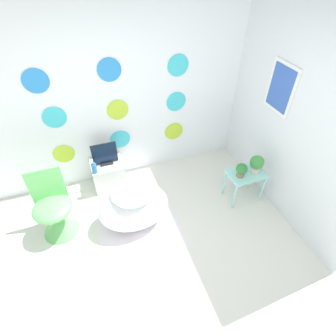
{
  "coord_description": "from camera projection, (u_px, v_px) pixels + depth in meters",
  "views": [
    {
      "loc": [
        -0.42,
        -1.2,
        2.92
      ],
      "look_at": [
        0.35,
        0.98,
        0.84
      ],
      "focal_mm": 28.0,
      "sensor_mm": 36.0,
      "label": 1
    }
  ],
  "objects": [
    {
      "name": "ground_plane",
      "position": [
        168.0,
        287.0,
        2.9
      ],
      "size": [
        12.0,
        12.0,
        0.0
      ],
      "primitive_type": "plane",
      "color": "silver"
    },
    {
      "name": "wall_back_dotted",
      "position": [
        116.0,
        97.0,
        3.47
      ],
      "size": [
        4.67,
        0.05,
        2.6
      ],
      "color": "white",
      "rests_on": "ground_plane"
    },
    {
      "name": "wall_right",
      "position": [
        282.0,
        110.0,
        3.2
      ],
      "size": [
        0.06,
        3.03,
        2.6
      ],
      "color": "silver",
      "rests_on": "ground_plane"
    },
    {
      "name": "rug",
      "position": [
        140.0,
        231.0,
        3.44
      ],
      "size": [
        1.05,
        0.93,
        0.01
      ],
      "color": "silver",
      "rests_on": "ground_plane"
    },
    {
      "name": "bathtub",
      "position": [
        134.0,
        207.0,
        3.37
      ],
      "size": [
        0.91,
        0.62,
        0.59
      ],
      "color": "white",
      "rests_on": "ground_plane"
    },
    {
      "name": "chair",
      "position": [
        56.0,
        216.0,
        3.27
      ],
      "size": [
        0.47,
        0.47,
        0.9
      ],
      "color": "#66C166",
      "rests_on": "ground_plane"
    },
    {
      "name": "tv_cabinet",
      "position": [
        109.0,
        174.0,
        3.95
      ],
      "size": [
        0.47,
        0.38,
        0.42
      ],
      "color": "silver",
      "rests_on": "ground_plane"
    },
    {
      "name": "tv",
      "position": [
        105.0,
        155.0,
        3.71
      ],
      "size": [
        0.35,
        0.12,
        0.35
      ],
      "color": "black",
      "rests_on": "tv_cabinet"
    },
    {
      "name": "vase",
      "position": [
        94.0,
        168.0,
        3.62
      ],
      "size": [
        0.07,
        0.07,
        0.17
      ],
      "color": "#2D72B7",
      "rests_on": "tv_cabinet"
    },
    {
      "name": "side_table",
      "position": [
        246.0,
        178.0,
        3.64
      ],
      "size": [
        0.5,
        0.34,
        0.47
      ],
      "color": "#99E0D8",
      "rests_on": "ground_plane"
    },
    {
      "name": "potted_plant_left",
      "position": [
        242.0,
        170.0,
        3.47
      ],
      "size": [
        0.15,
        0.15,
        0.2
      ],
      "color": "#8C6B4C",
      "rests_on": "side_table"
    },
    {
      "name": "potted_plant_right",
      "position": [
        257.0,
        163.0,
        3.5
      ],
      "size": [
        0.19,
        0.19,
        0.27
      ],
      "color": "beige",
      "rests_on": "side_table"
    }
  ]
}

